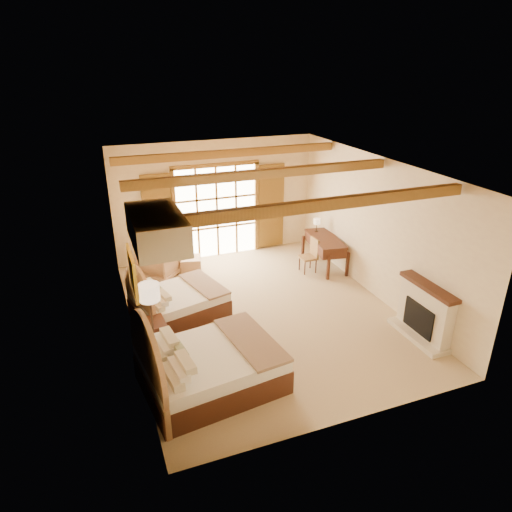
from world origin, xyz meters
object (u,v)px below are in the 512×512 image
bed_near (202,366)px  bed_far (173,301)px  nightstand (152,337)px  armchair (160,263)px  desk (324,251)px

bed_near → bed_far: 2.51m
nightstand → armchair: armchair is taller
armchair → nightstand: bearing=119.2°
bed_near → nightstand: 1.50m
nightstand → armchair: bearing=73.6°
bed_far → desk: bed_far is taller
nightstand → bed_near: bearing=-69.6°
desk → armchair: bearing=177.2°
bed_near → desk: bearing=32.6°
bed_far → desk: 4.38m
armchair → desk: bearing=-150.5°
armchair → desk: size_ratio=0.52×
bed_near → nightstand: size_ratio=3.87×
bed_far → armchair: bed_far is taller
nightstand → armchair: (0.69, 3.13, 0.07)m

